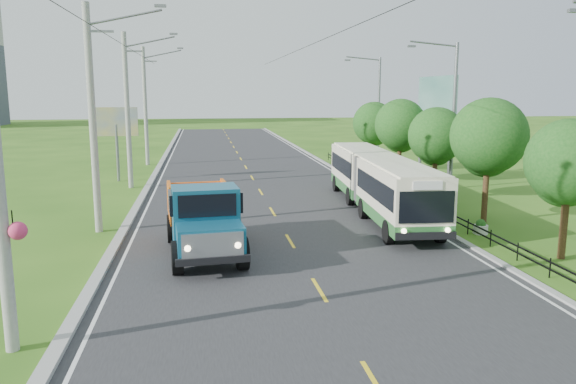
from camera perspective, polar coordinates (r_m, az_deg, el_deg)
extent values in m
plane|color=#2D5A15|center=(18.21, 3.19, -9.93)|extent=(240.00, 240.00, 0.00)
cube|color=#28282B|center=(37.42, -3.11, 0.53)|extent=(14.00, 120.00, 0.02)
cube|color=#9E9E99|center=(37.42, -14.15, 0.33)|extent=(0.40, 120.00, 0.15)
cube|color=#9E9E99|center=(38.76, 7.47, 0.85)|extent=(0.30, 120.00, 0.10)
cube|color=silver|center=(37.38, -13.31, 0.28)|extent=(0.12, 120.00, 0.00)
cube|color=silver|center=(38.63, 6.75, 0.79)|extent=(0.12, 120.00, 0.00)
cube|color=yellow|center=(18.20, 3.19, -9.86)|extent=(0.12, 2.20, 0.00)
cube|color=black|center=(33.37, 11.73, -0.34)|extent=(0.04, 40.00, 0.60)
sphere|color=#D83366|center=(14.77, -25.76, -3.57)|extent=(0.44, 0.44, 0.44)
cylinder|color=gray|center=(26.19, -19.24, 6.85)|extent=(0.32, 0.32, 10.00)
cube|color=slate|center=(26.20, -18.63, 15.22)|extent=(1.20, 0.10, 0.10)
cube|color=slate|center=(26.04, -12.84, 17.97)|extent=(0.50, 0.18, 0.12)
cylinder|color=gray|center=(38.04, -16.00, 7.87)|extent=(0.32, 0.32, 10.00)
cube|color=slate|center=(38.05, -15.52, 13.63)|extent=(1.20, 0.10, 0.10)
cube|color=slate|center=(37.94, -11.55, 15.46)|extent=(0.50, 0.18, 0.12)
cylinder|color=gray|center=(49.97, -14.30, 8.39)|extent=(0.32, 0.32, 10.00)
cube|color=slate|center=(49.97, -13.90, 12.77)|extent=(1.20, 0.10, 0.10)
cube|color=slate|center=(49.89, -10.89, 14.16)|extent=(0.50, 0.18, 0.12)
cylinder|color=#382314|center=(23.50, 26.25, -2.61)|extent=(0.28, 0.28, 2.97)
sphere|color=#174B15|center=(23.15, 26.68, 2.78)|extent=(3.18, 3.18, 3.18)
sphere|color=#174B15|center=(23.75, 26.26, 1.42)|extent=(2.33, 2.33, 2.33)
cylinder|color=#382314|center=(28.48, 19.43, 0.33)|extent=(0.28, 0.28, 3.36)
sphere|color=#174B15|center=(28.19, 19.73, 5.39)|extent=(3.60, 3.60, 3.60)
sphere|color=#174B15|center=(28.78, 19.53, 4.04)|extent=(2.64, 2.64, 2.64)
cylinder|color=#382314|center=(33.84, 14.66, 1.76)|extent=(0.28, 0.28, 3.02)
sphere|color=#174B15|center=(33.60, 14.84, 5.59)|extent=(3.24, 3.24, 3.24)
sphere|color=#174B15|center=(34.19, 14.76, 4.58)|extent=(2.38, 2.38, 2.38)
cylinder|color=#382314|center=(39.36, 11.23, 3.20)|extent=(0.28, 0.28, 3.25)
sphere|color=#174B15|center=(39.15, 11.36, 6.74)|extent=(3.48, 3.48, 3.48)
sphere|color=#174B15|center=(39.73, 11.35, 5.78)|extent=(2.55, 2.55, 2.55)
cylinder|color=#382314|center=(45.02, 8.64, 4.02)|extent=(0.28, 0.28, 3.08)
sphere|color=#174B15|center=(44.84, 8.72, 6.95)|extent=(3.30, 3.30, 3.30)
sphere|color=#174B15|center=(45.41, 8.75, 6.16)|extent=(2.42, 2.42, 2.42)
cube|color=slate|center=(20.55, 27.13, 16.07)|extent=(0.45, 0.16, 0.12)
cylinder|color=slate|center=(33.97, 16.45, 6.78)|extent=(0.20, 0.20, 9.00)
cylinder|color=slate|center=(33.46, 14.60, 14.37)|extent=(2.80, 0.10, 0.34)
cube|color=slate|center=(32.97, 12.44, 14.26)|extent=(0.45, 0.16, 0.12)
cylinder|color=slate|center=(47.01, 9.18, 7.88)|extent=(0.20, 0.20, 9.00)
cylinder|color=slate|center=(46.65, 7.66, 13.31)|extent=(2.80, 0.10, 0.34)
cube|color=slate|center=(46.30, 6.06, 13.18)|extent=(0.45, 0.16, 0.12)
cylinder|color=silver|center=(26.48, 18.97, -3.62)|extent=(0.64, 0.64, 0.40)
sphere|color=#174B15|center=(26.43, 19.00, -3.09)|extent=(0.44, 0.44, 0.44)
cylinder|color=silver|center=(33.60, 12.69, -0.48)|extent=(0.64, 0.64, 0.40)
sphere|color=#174B15|center=(33.56, 12.70, -0.06)|extent=(0.44, 0.44, 0.44)
cylinder|color=silver|center=(41.04, 8.64, 1.55)|extent=(0.64, 0.64, 0.40)
sphere|color=#174B15|center=(41.01, 8.65, 1.89)|extent=(0.44, 0.44, 0.44)
cylinder|color=slate|center=(41.37, -16.94, 3.80)|extent=(0.20, 0.20, 4.00)
cube|color=yellow|center=(41.21, -17.10, 6.85)|extent=(3.00, 0.15, 2.00)
cylinder|color=slate|center=(37.92, 16.13, 4.07)|extent=(0.24, 0.24, 5.00)
cylinder|color=slate|center=(42.48, 13.31, 4.80)|extent=(0.24, 0.24, 5.00)
cube|color=#144C47|center=(40.01, 14.85, 9.16)|extent=(0.20, 6.00, 3.00)
cube|color=#2B6C2F|center=(26.10, 11.22, -2.15)|extent=(2.91, 7.47, 0.54)
cube|color=beige|center=(25.87, 11.31, 0.47)|extent=(2.91, 7.47, 1.89)
cube|color=black|center=(25.87, 11.31, 0.49)|extent=(2.91, 6.89, 0.93)
cube|color=#2B6C2F|center=(33.77, 7.42, 0.73)|extent=(2.87, 6.98, 0.54)
cube|color=beige|center=(33.60, 7.47, 2.77)|extent=(2.87, 6.98, 1.89)
cube|color=black|center=(33.60, 7.47, 2.79)|extent=(2.88, 6.40, 0.93)
cube|color=#4C4C4C|center=(29.87, 9.07, 1.29)|extent=(2.35, 1.12, 2.33)
cube|color=black|center=(22.45, 13.91, -1.51)|extent=(2.20, 0.20, 1.27)
cylinder|color=black|center=(23.71, 10.17, -4.02)|extent=(0.38, 1.03, 1.02)
cylinder|color=black|center=(24.38, 15.19, -3.83)|extent=(0.38, 1.03, 1.02)
cylinder|color=black|center=(28.24, 7.64, -1.68)|extent=(0.38, 1.03, 1.02)
cylinder|color=black|center=(28.80, 11.93, -1.58)|extent=(0.38, 1.03, 1.02)
cylinder|color=black|center=(31.43, 6.32, -0.45)|extent=(0.38, 1.03, 1.02)
cylinder|color=black|center=(31.93, 10.21, -0.38)|extent=(0.38, 1.03, 1.02)
cylinder|color=black|center=(35.78, 4.92, 0.87)|extent=(0.38, 1.03, 1.02)
cylinder|color=black|center=(36.22, 8.36, 0.91)|extent=(0.38, 1.03, 1.02)
cube|color=#12516F|center=(19.59, -7.89, -4.91)|extent=(2.40, 1.71, 1.08)
cube|color=#12516F|center=(21.03, -8.40, -2.36)|extent=(2.53, 1.94, 2.16)
cube|color=black|center=(20.92, -8.44, -0.92)|extent=(2.73, 1.64, 0.76)
cube|color=black|center=(22.11, -8.55, -4.49)|extent=(1.66, 6.56, 0.27)
cube|color=#D64B14|center=(23.66, -9.04, -0.85)|extent=(2.77, 3.46, 1.41)
cylinder|color=black|center=(19.88, -11.20, -6.56)|extent=(0.48, 1.22, 1.19)
cylinder|color=black|center=(20.10, -4.68, -6.22)|extent=(0.48, 1.22, 1.19)
cylinder|color=black|center=(24.06, -11.71, -3.66)|extent=(0.48, 1.22, 1.19)
cylinder|color=black|center=(24.24, -6.33, -3.40)|extent=(0.48, 1.22, 1.19)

